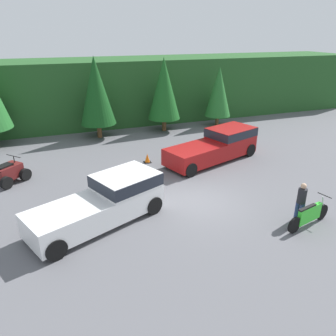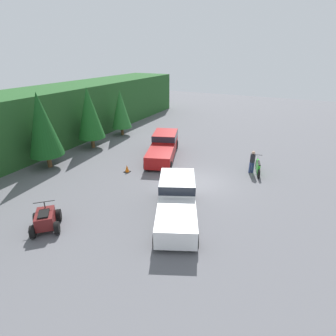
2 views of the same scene
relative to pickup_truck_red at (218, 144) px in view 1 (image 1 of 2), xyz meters
name	(u,v)px [view 1 (image 1 of 2)]	position (x,y,z in m)	size (l,w,h in m)	color
ground_plane	(198,202)	(-3.38, -4.53, -0.94)	(80.00, 80.00, 0.00)	#5B5B60
hillside_backdrop	(119,90)	(-3.38, 11.47, 1.59)	(44.00, 6.00, 5.07)	#235123
tree_mid_left	(96,91)	(-5.97, 6.86, 2.40)	(2.50, 2.50, 5.68)	brown
tree_mid_right	(164,89)	(-0.99, 6.86, 2.28)	(2.41, 2.41, 5.47)	brown
tree_right	(219,92)	(3.53, 6.75, 1.80)	(2.05, 2.05, 4.66)	brown
pickup_truck_red	(218,144)	(0.00, 0.00, 0.00)	(6.30, 3.79, 1.77)	maroon
pickup_truck_second	(107,200)	(-7.49, -4.62, 0.00)	(5.76, 3.95, 1.77)	white
dirt_bike	(309,215)	(-0.07, -7.78, -0.47)	(2.40, 0.83, 1.14)	black
quad_atv	(8,173)	(-11.58, 0.73, -0.43)	(2.19, 2.16, 1.29)	black
rider_person	(301,201)	(-0.18, -7.34, -0.03)	(0.46, 0.46, 1.69)	navy
traffic_cone	(147,158)	(-4.13, 0.94, -0.69)	(0.42, 0.42, 0.55)	black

